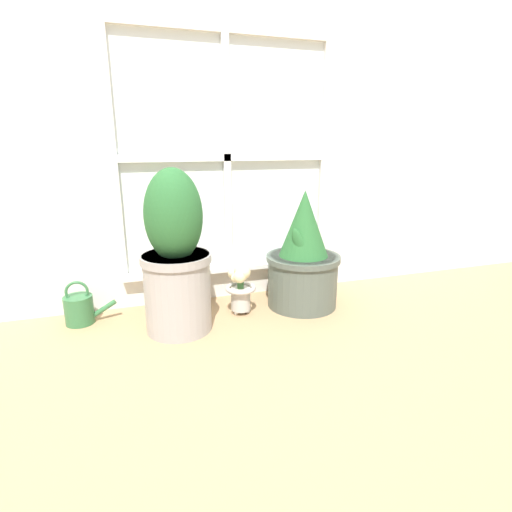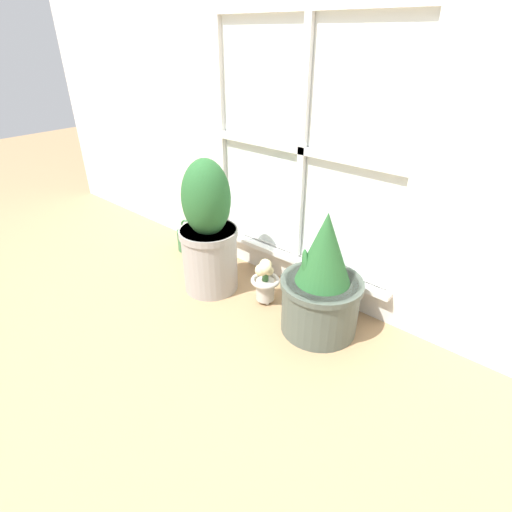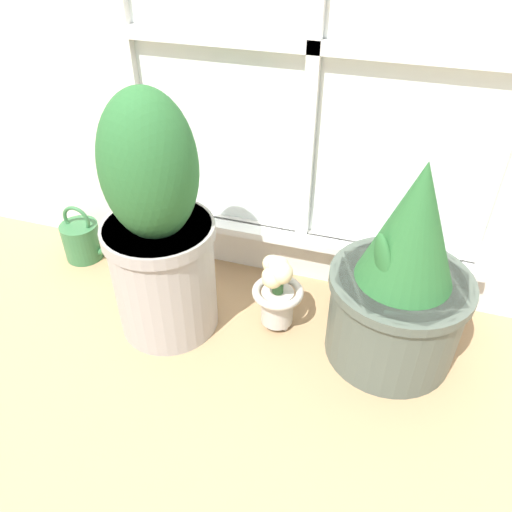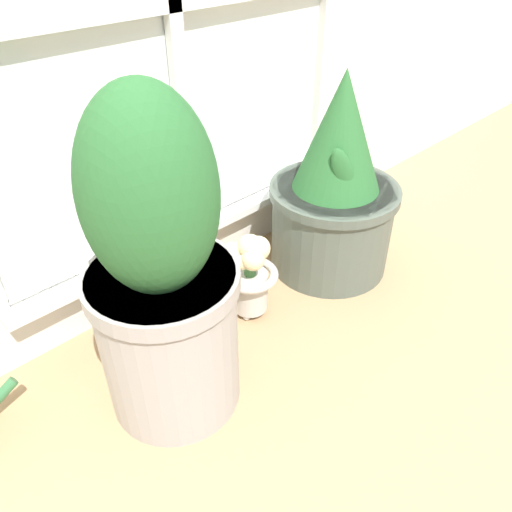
{
  "view_description": "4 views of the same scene",
  "coord_description": "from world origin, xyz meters",
  "px_view_note": "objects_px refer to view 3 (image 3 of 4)",
  "views": [
    {
      "loc": [
        -0.51,
        -1.52,
        0.81
      ],
      "look_at": [
        0.05,
        0.19,
        0.3
      ],
      "focal_mm": 28.0,
      "sensor_mm": 36.0,
      "label": 1
    },
    {
      "loc": [
        1.07,
        -1.08,
        1.23
      ],
      "look_at": [
        -0.06,
        0.23,
        0.26
      ],
      "focal_mm": 28.0,
      "sensor_mm": 36.0,
      "label": 2
    },
    {
      "loc": [
        0.26,
        -0.81,
        1.08
      ],
      "look_at": [
        -0.06,
        0.19,
        0.28
      ],
      "focal_mm": 35.0,
      "sensor_mm": 36.0,
      "label": 3
    },
    {
      "loc": [
        -0.71,
        -0.51,
        0.94
      ],
      "look_at": [
        -0.03,
        0.2,
        0.22
      ],
      "focal_mm": 35.0,
      "sensor_mm": 36.0,
      "label": 4
    }
  ],
  "objects_px": {
    "potted_plant_left": "(158,231)",
    "flower_vase": "(277,290)",
    "potted_plant_right": "(401,284)",
    "watering_can": "(82,240)"
  },
  "relations": [
    {
      "from": "potted_plant_left",
      "to": "flower_vase",
      "type": "xyz_separation_m",
      "value": [
        0.31,
        0.08,
        -0.19
      ]
    },
    {
      "from": "potted_plant_right",
      "to": "watering_can",
      "type": "height_order",
      "value": "potted_plant_right"
    },
    {
      "from": "watering_can",
      "to": "potted_plant_left",
      "type": "bearing_deg",
      "value": -25.43
    },
    {
      "from": "potted_plant_right",
      "to": "flower_vase",
      "type": "distance_m",
      "value": 0.35
    },
    {
      "from": "potted_plant_left",
      "to": "potted_plant_right",
      "type": "xyz_separation_m",
      "value": [
        0.64,
        0.08,
        -0.08
      ]
    },
    {
      "from": "potted_plant_right",
      "to": "flower_vase",
      "type": "relative_size",
      "value": 2.38
    },
    {
      "from": "potted_plant_right",
      "to": "watering_can",
      "type": "bearing_deg",
      "value": 173.48
    },
    {
      "from": "potted_plant_left",
      "to": "potted_plant_right",
      "type": "height_order",
      "value": "potted_plant_left"
    },
    {
      "from": "watering_can",
      "to": "potted_plant_right",
      "type": "bearing_deg",
      "value": -6.52
    },
    {
      "from": "potted_plant_right",
      "to": "flower_vase",
      "type": "bearing_deg",
      "value": 179.75
    }
  ]
}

